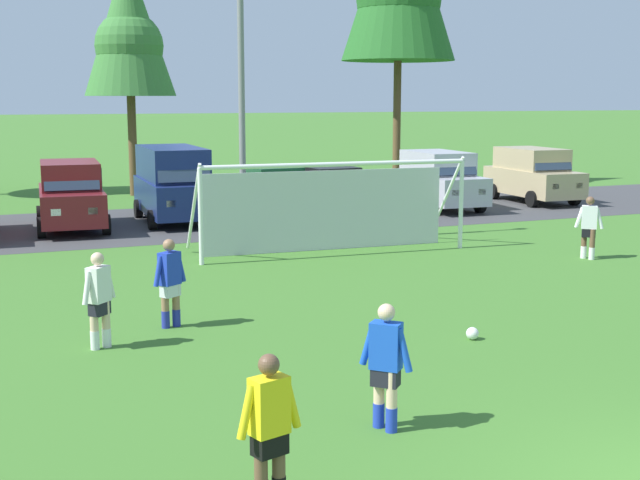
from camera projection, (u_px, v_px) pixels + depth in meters
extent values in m
plane|color=#3D7028|center=(260.00, 257.00, 22.61)|extent=(400.00, 400.00, 0.00)
cube|color=#3D3D3F|center=(195.00, 221.00, 29.06)|extent=(52.00, 8.40, 0.01)
sphere|color=white|center=(472.00, 333.00, 14.89)|extent=(0.22, 0.22, 0.22)
sphere|color=black|center=(472.00, 333.00, 14.89)|extent=(0.08, 0.08, 0.08)
sphere|color=red|center=(475.00, 333.00, 14.91)|extent=(0.07, 0.07, 0.07)
cylinder|color=white|center=(461.00, 205.00, 23.75)|extent=(0.12, 0.12, 2.44)
cylinder|color=white|center=(201.00, 217.00, 21.36)|extent=(0.12, 0.12, 2.44)
cylinder|color=white|center=(338.00, 164.00, 22.35)|extent=(7.32, 0.48, 0.12)
cylinder|color=white|center=(446.00, 197.00, 24.57)|extent=(0.18, 1.95, 2.46)
cylinder|color=white|center=(194.00, 208.00, 22.18)|extent=(0.18, 1.95, 2.46)
cube|color=silver|center=(325.00, 210.00, 23.50)|extent=(6.95, 0.38, 2.20)
cylinder|color=brown|center=(261.00, 473.00, 8.69)|extent=(0.14, 0.14, 0.80)
cylinder|color=brown|center=(279.00, 469.00, 8.79)|extent=(0.14, 0.14, 0.80)
cube|color=black|center=(270.00, 441.00, 8.69)|extent=(0.39, 0.31, 0.28)
cube|color=yellow|center=(269.00, 406.00, 8.63)|extent=(0.43, 0.34, 0.60)
sphere|color=brown|center=(269.00, 365.00, 8.55)|extent=(0.22, 0.22, 0.22)
cylinder|color=yellow|center=(246.00, 412.00, 8.50)|extent=(0.25, 0.15, 0.55)
cylinder|color=yellow|center=(291.00, 403.00, 8.75)|extent=(0.25, 0.15, 0.55)
cylinder|color=beige|center=(106.00, 324.00, 14.40)|extent=(0.14, 0.14, 0.80)
cylinder|color=beige|center=(94.00, 326.00, 14.26)|extent=(0.14, 0.14, 0.80)
cylinder|color=white|center=(107.00, 338.00, 14.44)|extent=(0.15, 0.15, 0.32)
cylinder|color=white|center=(95.00, 340.00, 14.30)|extent=(0.15, 0.15, 0.32)
cube|color=black|center=(99.00, 306.00, 14.28)|extent=(0.40, 0.40, 0.28)
cube|color=silver|center=(98.00, 284.00, 14.22)|extent=(0.44, 0.44, 0.60)
sphere|color=beige|center=(97.00, 259.00, 14.14)|extent=(0.22, 0.22, 0.22)
cylinder|color=silver|center=(110.00, 283.00, 14.43)|extent=(0.23, 0.23, 0.55)
cylinder|color=silver|center=(87.00, 288.00, 14.01)|extent=(0.23, 0.23, 0.55)
cylinder|color=beige|center=(379.00, 397.00, 10.90)|extent=(0.14, 0.14, 0.80)
cylinder|color=beige|center=(392.00, 401.00, 10.74)|extent=(0.14, 0.14, 0.80)
cylinder|color=#1E38B7|center=(379.00, 415.00, 10.93)|extent=(0.15, 0.15, 0.32)
cylinder|color=#1E38B7|center=(391.00, 420.00, 10.78)|extent=(0.15, 0.15, 0.32)
cube|color=black|center=(386.00, 375.00, 10.76)|extent=(0.40, 0.40, 0.28)
cube|color=blue|center=(386.00, 346.00, 10.70)|extent=(0.44, 0.44, 0.60)
sphere|color=beige|center=(386.00, 312.00, 10.63)|extent=(0.22, 0.22, 0.22)
cylinder|color=blue|center=(368.00, 344.00, 10.84)|extent=(0.23, 0.23, 0.55)
cylinder|color=blue|center=(404.00, 350.00, 10.57)|extent=(0.23, 0.23, 0.55)
cylinder|color=#936B4C|center=(176.00, 305.00, 15.71)|extent=(0.14, 0.14, 0.80)
cylinder|color=#936B4C|center=(165.00, 307.00, 15.59)|extent=(0.14, 0.14, 0.80)
cylinder|color=#232D99|center=(176.00, 318.00, 15.75)|extent=(0.15, 0.15, 0.32)
cylinder|color=#232D99|center=(166.00, 319.00, 15.63)|extent=(0.15, 0.15, 0.32)
cube|color=silver|center=(170.00, 289.00, 15.60)|extent=(0.40, 0.37, 0.28)
cube|color=#1E38B7|center=(170.00, 268.00, 15.54)|extent=(0.45, 0.41, 0.60)
sphere|color=#936B4C|center=(169.00, 245.00, 15.46)|extent=(0.22, 0.22, 0.22)
cylinder|color=#1E38B7|center=(181.00, 267.00, 15.72)|extent=(0.24, 0.20, 0.55)
cylinder|color=#1E38B7|center=(158.00, 271.00, 15.36)|extent=(0.24, 0.20, 0.55)
cylinder|color=brown|center=(592.00, 244.00, 22.18)|extent=(0.14, 0.14, 0.80)
cylinder|color=brown|center=(584.00, 243.00, 22.37)|extent=(0.14, 0.14, 0.80)
cylinder|color=white|center=(592.00, 253.00, 22.22)|extent=(0.15, 0.15, 0.32)
cylinder|color=white|center=(583.00, 252.00, 22.41)|extent=(0.15, 0.15, 0.32)
cube|color=black|center=(589.00, 232.00, 22.22)|extent=(0.40, 0.38, 0.28)
cube|color=white|center=(589.00, 217.00, 22.16)|extent=(0.45, 0.42, 0.60)
sphere|color=brown|center=(590.00, 201.00, 22.09)|extent=(0.22, 0.22, 0.22)
cylinder|color=white|center=(600.00, 218.00, 22.07)|extent=(0.24, 0.21, 0.55)
cylinder|color=white|center=(579.00, 217.00, 22.27)|extent=(0.24, 0.21, 0.55)
cube|color=maroon|center=(71.00, 204.00, 27.10)|extent=(2.20, 4.72, 1.00)
cube|color=maroon|center=(70.00, 175.00, 27.14)|extent=(1.95, 3.11, 0.84)
cube|color=#28384C|center=(72.00, 179.00, 25.81)|extent=(1.64, 0.49, 0.71)
cube|color=#28384C|center=(98.00, 174.00, 27.41)|extent=(0.21, 2.55, 0.59)
cube|color=white|center=(93.00, 211.00, 25.14)|extent=(0.28, 0.10, 0.20)
cube|color=white|center=(56.00, 212.00, 24.82)|extent=(0.28, 0.10, 0.20)
cube|color=#B21414|center=(84.00, 194.00, 29.37)|extent=(0.28, 0.10, 0.20)
cube|color=#B21414|center=(53.00, 196.00, 29.05)|extent=(0.28, 0.10, 0.20)
cylinder|color=black|center=(106.00, 225.00, 26.15)|extent=(0.28, 0.65, 0.64)
cylinder|color=black|center=(41.00, 228.00, 25.56)|extent=(0.28, 0.65, 0.64)
cylinder|color=black|center=(100.00, 213.00, 28.82)|extent=(0.28, 0.65, 0.64)
cylinder|color=black|center=(40.00, 215.00, 28.23)|extent=(0.28, 0.65, 0.64)
cube|color=navy|center=(174.00, 196.00, 28.80)|extent=(2.11, 4.86, 1.10)
cube|color=navy|center=(172.00, 163.00, 28.81)|extent=(1.93, 4.15, 1.10)
cube|color=#28384C|center=(183.00, 168.00, 26.99)|extent=(1.68, 0.51, 0.91)
cube|color=#28384C|center=(198.00, 163.00, 29.12)|extent=(0.15, 3.48, 0.77)
cube|color=white|center=(205.00, 202.00, 26.80)|extent=(0.28, 0.09, 0.20)
cube|color=white|center=(171.00, 204.00, 26.43)|extent=(0.28, 0.09, 0.20)
cube|color=#B21414|center=(176.00, 187.00, 31.16)|extent=(0.28, 0.09, 0.20)
cube|color=#B21414|center=(146.00, 189.00, 30.79)|extent=(0.28, 0.09, 0.20)
cylinder|color=black|center=(213.00, 217.00, 27.86)|extent=(0.26, 0.65, 0.64)
cylinder|color=black|center=(152.00, 220.00, 27.18)|extent=(0.26, 0.65, 0.64)
cylinder|color=black|center=(194.00, 206.00, 30.61)|extent=(0.26, 0.65, 0.64)
cylinder|color=black|center=(138.00, 209.00, 29.93)|extent=(0.26, 0.65, 0.64)
cube|color=#194C2D|center=(274.00, 195.00, 30.74)|extent=(2.00, 4.28, 0.76)
cube|color=#194C2D|center=(272.00, 175.00, 30.75)|extent=(1.75, 2.18, 0.64)
cube|color=#28384C|center=(283.00, 178.00, 29.89)|extent=(1.54, 0.39, 0.55)
cube|color=#28384C|center=(294.00, 174.00, 31.10)|extent=(0.12, 1.78, 0.45)
cube|color=white|center=(310.00, 199.00, 29.09)|extent=(0.28, 0.09, 0.20)
cube|color=white|center=(283.00, 200.00, 28.68)|extent=(0.28, 0.09, 0.20)
cube|color=#B21414|center=(266.00, 188.00, 32.78)|extent=(0.28, 0.09, 0.20)
cube|color=#B21414|center=(242.00, 189.00, 32.37)|extent=(0.28, 0.09, 0.20)
cylinder|color=black|center=(312.00, 208.00, 30.01)|extent=(0.27, 0.65, 0.64)
cylinder|color=black|center=(264.00, 211.00, 29.26)|extent=(0.27, 0.65, 0.64)
cylinder|color=black|center=(283.00, 200.00, 32.34)|extent=(0.27, 0.65, 0.64)
cylinder|color=black|center=(238.00, 203.00, 31.59)|extent=(0.27, 0.65, 0.64)
cube|color=black|center=(330.00, 195.00, 30.70)|extent=(2.04, 4.30, 0.76)
cube|color=black|center=(328.00, 175.00, 30.72)|extent=(1.78, 2.19, 0.64)
cube|color=#28384C|center=(340.00, 178.00, 29.86)|extent=(1.55, 0.40, 0.55)
cube|color=#28384C|center=(349.00, 174.00, 31.07)|extent=(0.14, 1.78, 0.45)
cube|color=white|center=(370.00, 199.00, 29.07)|extent=(0.28, 0.10, 0.20)
cube|color=white|center=(344.00, 201.00, 28.65)|extent=(0.28, 0.10, 0.20)
cube|color=#B21414|center=(318.00, 188.00, 32.73)|extent=(0.28, 0.10, 0.20)
cube|color=#B21414|center=(294.00, 189.00, 32.31)|extent=(0.28, 0.10, 0.20)
cylinder|color=black|center=(369.00, 208.00, 29.98)|extent=(0.28, 0.65, 0.64)
cylinder|color=black|center=(323.00, 211.00, 29.22)|extent=(0.28, 0.65, 0.64)
cylinder|color=black|center=(336.00, 200.00, 32.30)|extent=(0.28, 0.65, 0.64)
cylinder|color=black|center=(292.00, 203.00, 31.54)|extent=(0.28, 0.65, 0.64)
cube|color=#B2B2BC|center=(439.00, 187.00, 32.17)|extent=(2.14, 4.69, 1.00)
cube|color=#B2B2BC|center=(437.00, 163.00, 32.21)|extent=(1.90, 3.09, 0.84)
cube|color=#28384C|center=(455.00, 166.00, 30.89)|extent=(1.63, 0.46, 0.71)
cube|color=#28384C|center=(458.00, 162.00, 32.49)|extent=(0.17, 2.55, 0.59)
cube|color=white|center=(482.00, 192.00, 30.23)|extent=(0.28, 0.09, 0.20)
cube|color=white|center=(455.00, 193.00, 29.89)|extent=(0.28, 0.09, 0.20)
cube|color=#B21414|center=(425.00, 180.00, 34.44)|extent=(0.28, 0.09, 0.20)
cube|color=#B21414|center=(401.00, 181.00, 34.10)|extent=(0.28, 0.09, 0.20)
cylinder|color=black|center=(480.00, 204.00, 31.24)|extent=(0.27, 0.65, 0.64)
cylinder|color=black|center=(433.00, 206.00, 30.62)|extent=(0.27, 0.65, 0.64)
cylinder|color=black|center=(444.00, 196.00, 33.89)|extent=(0.27, 0.65, 0.64)
cylinder|color=black|center=(400.00, 197.00, 33.28)|extent=(0.27, 0.65, 0.64)
cube|color=tan|center=(533.00, 182.00, 34.28)|extent=(2.12, 4.69, 1.00)
cube|color=tan|center=(531.00, 158.00, 34.31)|extent=(1.89, 3.08, 0.84)
cube|color=#28384C|center=(552.00, 161.00, 32.99)|extent=(1.63, 0.46, 0.71)
cube|color=#28384C|center=(550.00, 158.00, 34.60)|extent=(0.16, 2.55, 0.59)
cube|color=white|center=(579.00, 186.00, 32.34)|extent=(0.28, 0.09, 0.20)
cube|color=white|center=(555.00, 186.00, 31.99)|extent=(0.28, 0.09, 0.20)
cube|color=#B21414|center=(514.00, 175.00, 36.54)|extent=(0.28, 0.09, 0.20)
cube|color=#B21414|center=(493.00, 176.00, 36.20)|extent=(0.28, 0.09, 0.20)
cylinder|color=black|center=(574.00, 197.00, 33.34)|extent=(0.27, 0.65, 0.64)
cylinder|color=black|center=(532.00, 199.00, 32.72)|extent=(0.27, 0.65, 0.64)
cylinder|color=black|center=(533.00, 190.00, 36.00)|extent=(0.27, 0.65, 0.64)
cylinder|color=black|center=(494.00, 191.00, 35.38)|extent=(0.27, 0.65, 0.64)
cylinder|color=brown|center=(133.00, 146.00, 36.44)|extent=(0.36, 0.36, 4.22)
cone|color=#387533|center=(128.00, 24.00, 35.60)|extent=(3.80, 3.80, 5.91)
sphere|color=#387533|center=(129.00, 46.00, 35.75)|extent=(2.85, 2.85, 2.85)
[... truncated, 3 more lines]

